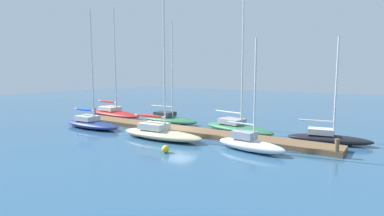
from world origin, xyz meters
name	(u,v)px	position (x,y,z in m)	size (l,w,h in m)	color
ground_plane	(180,132)	(0.00, 0.00, 0.00)	(120.00, 120.00, 0.00)	#2D567A
dock_pier	(180,130)	(0.00, 0.00, 0.19)	(27.41, 2.29, 0.39)	brown
dock_piling_near_end	(94,113)	(-13.30, 0.99, 0.61)	(0.28, 0.28, 1.22)	brown
dock_piling_far_end	(337,148)	(13.30, -0.99, 0.61)	(0.28, 0.28, 1.22)	brown
sailboat_0	(114,112)	(-12.26, 3.04, 0.56)	(8.93, 3.24, 12.84)	#B21E1E
sailboat_1	(91,123)	(-8.22, -3.37, 0.55)	(7.02, 2.24, 11.24)	navy
sailboat_2	(169,119)	(-3.58, 3.01, 0.53)	(6.73, 2.44, 10.56)	#2D7047
sailboat_3	(160,132)	(0.45, -3.30, 0.57)	(7.72, 2.63, 11.31)	beige
sailboat_4	(237,126)	(4.46, 2.75, 0.54)	(7.55, 3.65, 12.03)	#2D7047
sailboat_5	(250,143)	(8.02, -2.67, 0.55)	(5.32, 2.18, 7.72)	white
sailboat_6	(328,137)	(12.11, 2.73, 0.48)	(6.29, 2.77, 8.07)	black
mooring_buoy_yellow	(165,149)	(3.46, -6.34, 0.26)	(0.52, 0.52, 0.52)	yellow
mooring_buoy_orange	(173,112)	(-7.53, 8.74, 0.25)	(0.50, 0.50, 0.50)	orange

